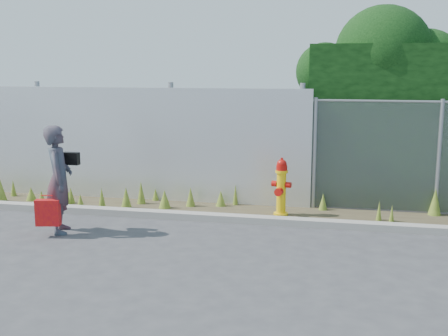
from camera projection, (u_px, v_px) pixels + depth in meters
name	position (u px, v px, depth m)	size (l,w,h in m)	color
ground	(224.00, 258.00, 7.74)	(80.00, 80.00, 0.00)	#3A3A3D
curb	(246.00, 219.00, 9.46)	(16.00, 0.22, 0.12)	gray
weed_strip	(209.00, 205.00, 10.22)	(16.00, 1.22, 0.51)	#423926
corrugated_fence	(95.00, 143.00, 11.09)	(8.50, 0.21, 2.30)	silver
fire_hydrant	(281.00, 188.00, 9.81)	(0.35, 0.31, 1.04)	yellow
woman	(59.00, 179.00, 8.80)	(0.62, 0.41, 1.71)	#0F5664
red_tote_bag	(48.00, 213.00, 8.62)	(0.37, 0.14, 0.48)	#B00A19
black_shoulder_bag	(71.00, 159.00, 8.95)	(0.26, 0.11, 0.20)	black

